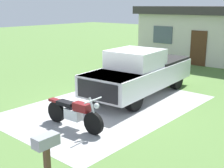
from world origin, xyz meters
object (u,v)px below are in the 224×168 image
Objects in this scene: mailbox at (46,149)px; neighbor_house at (216,33)px; motorcycle at (74,113)px; pickup_truck at (141,72)px.

neighbor_house reaches higher than mailbox.
neighbor_house is (-1.54, 13.96, 1.32)m from motorcycle.
mailbox is (2.65, -6.72, 0.03)m from pickup_truck.
neighbor_house is (-0.98, 9.80, 0.84)m from pickup_truck.
pickup_truck is at bearing 111.55° from mailbox.
motorcycle is at bearing -82.34° from pickup_truck.
mailbox is 16.94m from neighbor_house.
neighbor_house is at bearing 95.73° from pickup_truck.
neighbor_house is at bearing 96.31° from motorcycle.
neighbor_house reaches higher than motorcycle.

